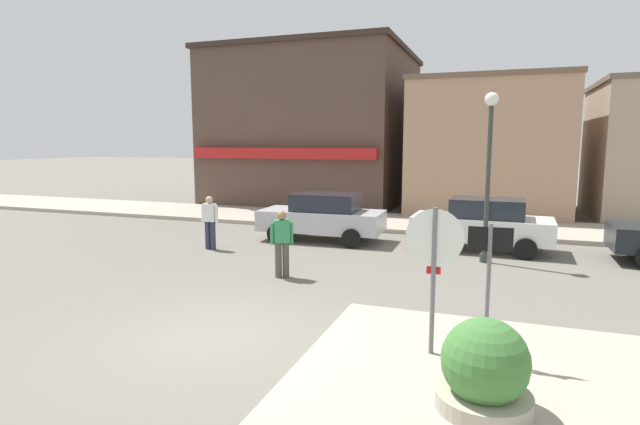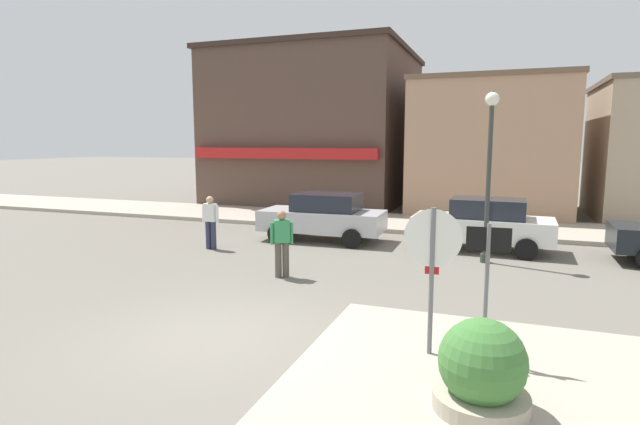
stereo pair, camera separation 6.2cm
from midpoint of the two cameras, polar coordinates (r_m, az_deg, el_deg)
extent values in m
plane|color=#6B665B|center=(8.74, -12.03, -13.69)|extent=(160.00, 160.00, 0.00)
cube|color=#A89E8C|center=(7.20, 23.93, -18.50)|extent=(6.40, 4.80, 0.15)
cube|color=#A89E8C|center=(19.91, 6.95, -1.06)|extent=(80.00, 4.00, 0.15)
cylinder|color=slate|center=(7.41, 12.55, -8.29)|extent=(0.07, 0.07, 2.30)
cylinder|color=red|center=(7.26, 12.74, -2.78)|extent=(0.76, 0.05, 0.76)
cylinder|color=white|center=(7.25, 12.72, -2.81)|extent=(0.82, 0.04, 0.82)
cube|color=red|center=(7.36, 12.62, -6.46)|extent=(0.20, 0.02, 0.11)
cylinder|color=slate|center=(7.47, 18.37, -9.18)|extent=(0.06, 0.06, 2.10)
cube|color=black|center=(7.28, 18.66, -2.90)|extent=(0.60, 0.04, 0.34)
cube|color=white|center=(7.29, 18.66, -2.89)|extent=(0.54, 0.03, 0.29)
cube|color=black|center=(7.30, 18.66, -2.88)|extent=(0.34, 0.02, 0.08)
cylinder|color=#ADA38E|center=(6.47, 17.83, -20.33)|extent=(1.10, 1.10, 0.35)
sphere|color=#427A38|center=(6.23, 18.06, -15.87)|extent=(1.00, 1.00, 1.00)
cylinder|color=#333833|center=(13.89, 18.50, 3.05)|extent=(0.12, 0.12, 4.20)
cylinder|color=#333833|center=(14.19, 18.14, -4.93)|extent=(0.24, 0.24, 0.24)
sphere|color=white|center=(13.89, 18.91, 12.16)|extent=(0.36, 0.36, 0.36)
cone|color=#333833|center=(13.90, 18.94, 12.75)|extent=(0.32, 0.32, 0.18)
cube|color=#B7B7BC|center=(16.30, 0.06, -0.91)|extent=(4.04, 1.79, 0.66)
cube|color=#1E232D|center=(16.17, 0.56, 1.20)|extent=(2.11, 1.44, 0.56)
cylinder|color=black|center=(16.02, -5.12, -2.44)|extent=(0.60, 0.19, 0.60)
cylinder|color=black|center=(17.57, -2.90, -1.49)|extent=(0.60, 0.19, 0.60)
cylinder|color=black|center=(15.21, 3.48, -2.99)|extent=(0.60, 0.19, 0.60)
cylinder|color=black|center=(16.83, 4.99, -1.93)|extent=(0.60, 0.19, 0.60)
cube|color=white|center=(15.63, 17.84, -1.69)|extent=(4.05, 1.83, 0.66)
cube|color=#1E232D|center=(15.53, 18.49, 0.50)|extent=(2.12, 1.46, 0.56)
cylinder|color=black|center=(14.99, 12.81, -3.34)|extent=(0.61, 0.20, 0.60)
cylinder|color=black|center=(16.65, 13.73, -2.25)|extent=(0.61, 0.20, 0.60)
cylinder|color=black|center=(14.83, 22.34, -3.88)|extent=(0.61, 0.20, 0.60)
cylinder|color=black|center=(16.50, 22.29, -2.71)|extent=(0.61, 0.20, 0.60)
cylinder|color=black|center=(16.72, 32.11, -3.22)|extent=(0.60, 0.19, 0.60)
cylinder|color=#4C473D|center=(11.97, -4.93, -5.43)|extent=(0.16, 0.16, 0.85)
cylinder|color=#4C473D|center=(12.00, -4.07, -5.39)|extent=(0.16, 0.16, 0.85)
cube|color=#338C51|center=(11.84, -4.54, -2.14)|extent=(0.42, 0.38, 0.54)
sphere|color=#9E7051|center=(11.78, -4.56, -0.32)|extent=(0.22, 0.22, 0.22)
cylinder|color=#338C51|center=(11.82, -5.64, -2.42)|extent=(0.12, 0.12, 0.52)
cylinder|color=#338C51|center=(11.88, -3.44, -2.34)|extent=(0.12, 0.12, 0.52)
cylinder|color=#2D334C|center=(15.45, -12.82, -2.53)|extent=(0.16, 0.16, 0.85)
cylinder|color=#2D334C|center=(15.36, -12.25, -2.58)|extent=(0.16, 0.16, 0.85)
cube|color=white|center=(15.29, -12.61, 0.00)|extent=(0.36, 0.23, 0.54)
sphere|color=tan|center=(15.25, -12.66, 1.42)|extent=(0.22, 0.22, 0.22)
cylinder|color=white|center=(15.42, -13.34, -0.14)|extent=(0.09, 0.09, 0.52)
cylinder|color=white|center=(15.18, -11.87, -0.22)|extent=(0.09, 0.09, 0.52)
cube|color=brown|center=(27.62, -0.39, 9.35)|extent=(9.57, 9.47, 7.67)
cube|color=#B21E1E|center=(23.10, -4.60, 6.76)|extent=(9.09, 0.40, 0.50)
cube|color=#352721|center=(27.99, -0.39, 17.47)|extent=(9.85, 9.76, 0.24)
cube|color=tan|center=(24.36, 18.64, 6.82)|extent=(6.57, 7.26, 5.73)
cube|color=brown|center=(24.50, 18.96, 13.76)|extent=(6.70, 7.40, 0.20)
camera|label=1|loc=(0.03, -90.15, -0.02)|focal=28.00mm
camera|label=2|loc=(0.03, 89.85, 0.02)|focal=28.00mm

